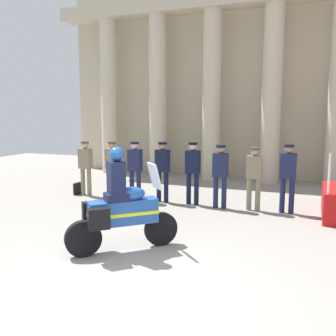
{
  "coord_description": "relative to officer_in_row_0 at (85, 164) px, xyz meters",
  "views": [
    {
      "loc": [
        2.38,
        -4.48,
        2.49
      ],
      "look_at": [
        -0.58,
        3.21,
        1.27
      ],
      "focal_mm": 40.37,
      "sensor_mm": 36.0,
      "label": 1
    }
  ],
  "objects": [
    {
      "name": "officer_in_row_6",
      "position": [
        4.98,
        0.02,
        -0.01
      ],
      "size": [
        0.38,
        0.24,
        1.62
      ],
      "rotation": [
        0.0,
        0.0,
        3.13
      ],
      "color": "#7A7056",
      "rests_on": "ground_plane"
    },
    {
      "name": "briefcase_on_ground",
      "position": [
        -0.32,
        0.02,
        -0.79
      ],
      "size": [
        0.1,
        0.32,
        0.36
      ],
      "primitive_type": "cube",
      "color": "black",
      "rests_on": "ground_plane"
    },
    {
      "name": "colonnade_backdrop",
      "position": [
        3.84,
        4.69,
        2.85
      ],
      "size": [
        14.53,
        1.52,
        7.4
      ],
      "color": "#B6AB91",
      "rests_on": "ground_plane"
    },
    {
      "name": "ground_plane",
      "position": [
        3.95,
        -5.08,
        -0.97
      ],
      "size": [
        28.0,
        28.0,
        0.0
      ],
      "primitive_type": "plane",
      "color": "gray"
    },
    {
      "name": "officer_in_row_7",
      "position": [
        5.79,
        0.05,
        0.05
      ],
      "size": [
        0.38,
        0.24,
        1.72
      ],
      "rotation": [
        0.0,
        0.0,
        3.13
      ],
      "color": "#191E42",
      "rests_on": "ground_plane"
    },
    {
      "name": "motorcycle_with_rider",
      "position": [
        3.17,
        -3.76,
        -0.17
      ],
      "size": [
        1.6,
        1.53,
        1.9
      ],
      "rotation": [
        0.0,
        0.0,
        0.76
      ],
      "color": "black",
      "rests_on": "ground_plane"
    },
    {
      "name": "officer_in_row_1",
      "position": [
        0.89,
        0.06,
        0.01
      ],
      "size": [
        0.38,
        0.24,
        1.66
      ],
      "rotation": [
        0.0,
        0.0,
        3.13
      ],
      "color": "#7A7056",
      "rests_on": "ground_plane"
    },
    {
      "name": "officer_in_row_2",
      "position": [
        1.67,
        -0.04,
        0.02
      ],
      "size": [
        0.38,
        0.24,
        1.68
      ],
      "rotation": [
        0.0,
        0.0,
        3.13
      ],
      "color": "#191E42",
      "rests_on": "ground_plane"
    },
    {
      "name": "officer_in_row_5",
      "position": [
        4.12,
        -0.05,
        0.01
      ],
      "size": [
        0.38,
        0.24,
        1.66
      ],
      "rotation": [
        0.0,
        0.0,
        3.13
      ],
      "color": "#191E42",
      "rests_on": "ground_plane"
    },
    {
      "name": "officer_in_row_0",
      "position": [
        0.0,
        0.0,
        0.0
      ],
      "size": [
        0.38,
        0.24,
        1.64
      ],
      "rotation": [
        0.0,
        0.0,
        3.13
      ],
      "color": "#7A7056",
      "rests_on": "ground_plane"
    },
    {
      "name": "officer_in_row_3",
      "position": [
        2.46,
        0.05,
        0.03
      ],
      "size": [
        0.38,
        0.24,
        1.68
      ],
      "rotation": [
        0.0,
        0.0,
        3.13
      ],
      "color": "black",
      "rests_on": "ground_plane"
    },
    {
      "name": "officer_in_row_4",
      "position": [
        3.34,
        0.07,
        0.03
      ],
      "size": [
        0.38,
        0.24,
        1.7
      ],
      "rotation": [
        0.0,
        0.0,
        3.13
      ],
      "color": "black",
      "rests_on": "ground_plane"
    }
  ]
}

